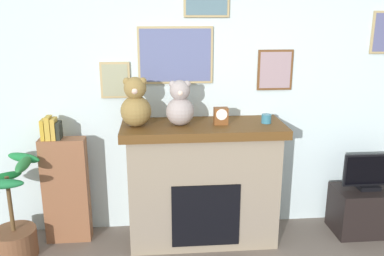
% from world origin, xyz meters
% --- Properties ---
extents(back_wall, '(5.20, 0.15, 2.60)m').
position_xyz_m(back_wall, '(0.00, 2.00, 1.31)').
color(back_wall, silver).
rests_on(back_wall, ground_plane).
extents(fireplace, '(1.47, 0.61, 1.15)m').
position_xyz_m(fireplace, '(-0.16, 1.66, 0.58)').
color(fireplace, gray).
rests_on(fireplace, ground_plane).
extents(bookshelf, '(0.41, 0.16, 1.23)m').
position_xyz_m(bookshelf, '(-1.44, 1.74, 0.54)').
color(bookshelf, brown).
rests_on(bookshelf, ground_plane).
extents(potted_plant, '(0.56, 0.59, 0.91)m').
position_xyz_m(potted_plant, '(-1.86, 1.50, 0.31)').
color(potted_plant, brown).
rests_on(potted_plant, ground_plane).
extents(tv_stand, '(0.63, 0.40, 0.46)m').
position_xyz_m(tv_stand, '(1.46, 1.64, 0.23)').
color(tv_stand, black).
rests_on(tv_stand, ground_plane).
extents(television, '(0.52, 0.14, 0.36)m').
position_xyz_m(television, '(1.46, 1.64, 0.63)').
color(television, black).
rests_on(television, tv_stand).
extents(candle_jar, '(0.09, 0.09, 0.08)m').
position_xyz_m(candle_jar, '(0.42, 1.64, 1.19)').
color(candle_jar, teal).
rests_on(candle_jar, fireplace).
extents(mantel_clock, '(0.12, 0.09, 0.15)m').
position_xyz_m(mantel_clock, '(0.00, 1.64, 1.22)').
color(mantel_clock, brown).
rests_on(mantel_clock, fireplace).
extents(teddy_bear_cream, '(0.27, 0.27, 0.44)m').
position_xyz_m(teddy_bear_cream, '(-0.75, 1.64, 1.34)').
color(teddy_bear_cream, olive).
rests_on(teddy_bear_cream, fireplace).
extents(teddy_bear_tan, '(0.25, 0.25, 0.40)m').
position_xyz_m(teddy_bear_tan, '(-0.37, 1.64, 1.33)').
color(teddy_bear_tan, '#A39593').
rests_on(teddy_bear_tan, fireplace).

